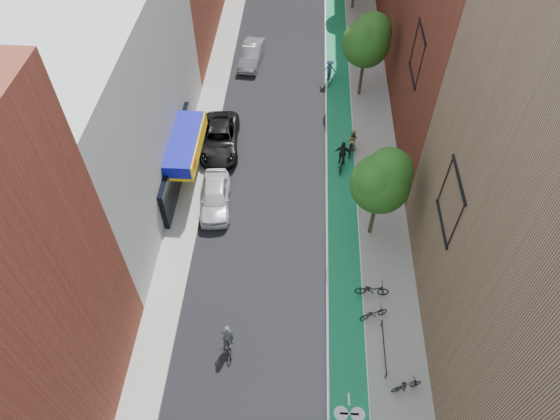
# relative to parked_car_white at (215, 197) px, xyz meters

# --- Properties ---
(ground) EXTENTS (160.00, 160.00, 0.00)m
(ground) POSITION_rel_parked_car_white_xyz_m (4.14, -11.76, -0.78)
(ground) COLOR black
(ground) RESTS_ON ground
(bike_lane) EXTENTS (2.00, 68.00, 0.01)m
(bike_lane) POSITION_rel_parked_car_white_xyz_m (8.14, 14.24, -0.77)
(bike_lane) COLOR #15773D
(bike_lane) RESTS_ON ground
(sidewalk_left) EXTENTS (2.00, 68.00, 0.15)m
(sidewalk_left) POSITION_rel_parked_car_white_xyz_m (-1.86, 14.24, -0.71)
(sidewalk_left) COLOR gray
(sidewalk_left) RESTS_ON ground
(sidewalk_right) EXTENTS (3.00, 68.00, 0.15)m
(sidewalk_right) POSITION_rel_parked_car_white_xyz_m (10.64, 14.24, -0.71)
(sidewalk_right) COLOR gray
(sidewalk_right) RESTS_ON ground
(building_left_white) EXTENTS (8.00, 20.00, 12.00)m
(building_left_white) POSITION_rel_parked_car_white_xyz_m (-6.86, 2.24, 5.22)
(building_left_white) COLOR silver
(building_left_white) RESTS_ON ground
(tree_near) EXTENTS (3.40, 3.36, 6.42)m
(tree_near) POSITION_rel_parked_car_white_xyz_m (9.79, -1.75, 3.87)
(tree_near) COLOR #332619
(tree_near) RESTS_ON ground
(tree_mid) EXTENTS (3.55, 3.53, 6.74)m
(tree_mid) POSITION_rel_parked_car_white_xyz_m (9.79, 12.25, 4.11)
(tree_mid) COLOR #332619
(tree_mid) RESTS_ON ground
(parked_car_white) EXTENTS (2.29, 4.74, 1.56)m
(parked_car_white) POSITION_rel_parked_car_white_xyz_m (0.00, 0.00, 0.00)
(parked_car_white) COLOR silver
(parked_car_white) RESTS_ON ground
(parked_car_black) EXTENTS (3.01, 5.82, 1.57)m
(parked_car_black) POSITION_rel_parked_car_white_xyz_m (-0.46, 5.53, 0.00)
(parked_car_black) COLOR black
(parked_car_black) RESTS_ON ground
(parked_car_silver) EXTENTS (2.02, 4.69, 1.50)m
(parked_car_silver) POSITION_rel_parked_car_white_xyz_m (0.80, 16.43, -0.03)
(parked_car_silver) COLOR #919299
(parked_car_silver) RESTS_ON ground
(cyclist_lead) EXTENTS (1.00, 1.79, 1.99)m
(cyclist_lead) POSITION_rel_parked_car_white_xyz_m (2.03, -9.69, -0.12)
(cyclist_lead) COLOR black
(cyclist_lead) RESTS_ON ground
(cyclist_lane_near) EXTENTS (0.91, 1.93, 1.98)m
(cyclist_lane_near) POSITION_rel_parked_car_white_xyz_m (8.84, 5.47, 0.03)
(cyclist_lane_near) COLOR black
(cyclist_lane_near) RESTS_ON ground
(cyclist_lane_mid) EXTENTS (1.17, 1.91, 2.23)m
(cyclist_lane_mid) POSITION_rel_parked_car_white_xyz_m (8.15, 3.91, 0.07)
(cyclist_lane_mid) COLOR black
(cyclist_lane_mid) RESTS_ON ground
(cyclist_lane_far) EXTENTS (1.08, 1.65, 2.02)m
(cyclist_lane_far) POSITION_rel_parked_car_white_xyz_m (7.34, 13.92, 0.12)
(cyclist_lane_far) COLOR black
(cyclist_lane_far) RESTS_ON ground
(parked_bike_near) EXTENTS (1.69, 1.10, 0.84)m
(parked_bike_near) POSITION_rel_parked_car_white_xyz_m (9.54, -7.66, -0.21)
(parked_bike_near) COLOR black
(parked_bike_near) RESTS_ON sidewalk_right
(parked_bike_mid) EXTENTS (1.66, 0.94, 0.96)m
(parked_bike_mid) POSITION_rel_parked_car_white_xyz_m (10.86, -11.48, -0.15)
(parked_bike_mid) COLOR black
(parked_bike_mid) RESTS_ON sidewalk_right
(parked_bike_far) EXTENTS (1.89, 0.68, 0.99)m
(parked_bike_far) POSITION_rel_parked_car_white_xyz_m (9.54, -6.22, -0.14)
(parked_bike_far) COLOR black
(parked_bike_far) RESTS_ON sidewalk_right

